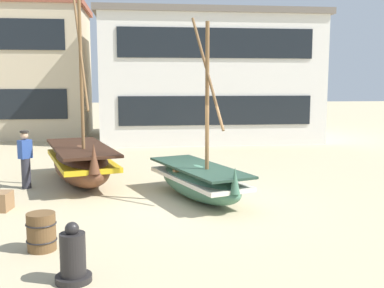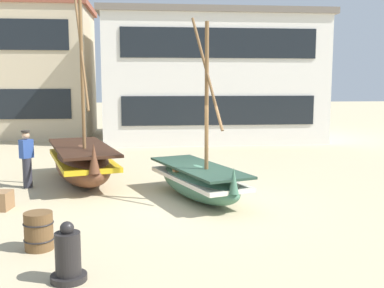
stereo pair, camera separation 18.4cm
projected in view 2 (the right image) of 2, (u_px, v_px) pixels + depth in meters
The scene contains 8 objects.
ground_plane at pixel (196, 204), 11.66m from camera, with size 120.00×120.00×0.00m, color tan.
fishing_boat_near_left at pixel (82, 162), 14.05m from camera, with size 2.75×4.79×5.68m.
fishing_boat_centre_large at pixel (198, 180), 12.11m from camera, with size 2.46×3.98×4.73m.
fisherman_by_hull at pixel (27, 160), 13.33m from camera, with size 0.40×0.42×1.68m.
capstan_winch at pixel (68, 257), 7.08m from camera, with size 0.56×0.56×0.95m.
wooden_barrel at pixel (39, 231), 8.43m from camera, with size 0.56×0.56×0.70m.
harbor_building_main at pixel (209, 78), 25.02m from camera, with size 11.44×7.28×6.60m.
harbor_building_annex at pixel (8, 71), 26.00m from camera, with size 9.63×5.55×7.37m.
Camera 2 is at (-1.24, -11.28, 3.06)m, focal length 42.88 mm.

